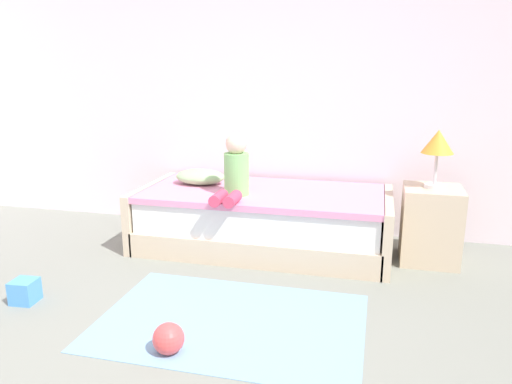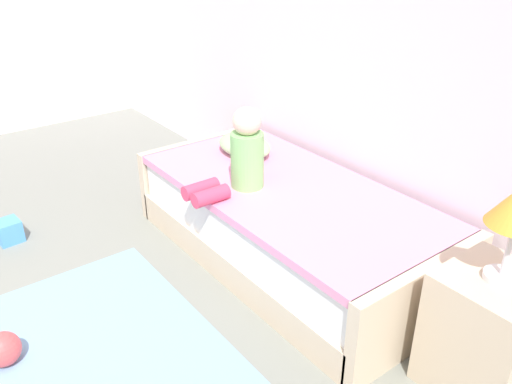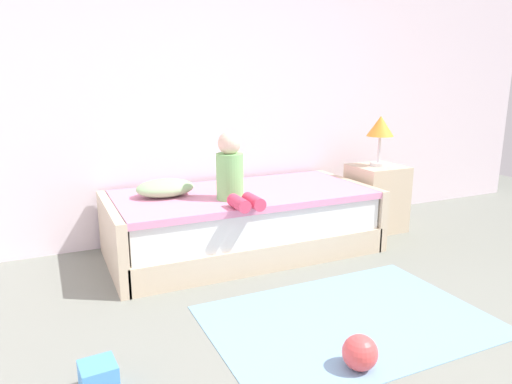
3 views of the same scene
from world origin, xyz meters
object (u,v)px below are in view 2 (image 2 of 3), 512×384
object	(u,v)px
bed	(288,224)
pillow	(244,145)
nightstand	(487,334)
toy_ball	(3,349)
child_figure	(241,157)
toy_block	(9,231)

from	to	relation	value
bed	pillow	distance (m)	0.68
nightstand	pillow	bearing A→B (deg)	177.71
nightstand	pillow	xyz separation A→B (m)	(-1.95, 0.08, 0.26)
nightstand	pillow	world-z (taller)	pillow
pillow	toy_ball	world-z (taller)	pillow
bed	pillow	bearing A→B (deg)	170.47
child_figure	toy_ball	size ratio (longest dim) A/B	2.94
pillow	toy_block	distance (m)	1.70
nightstand	toy_ball	distance (m)	2.28
bed	nightstand	world-z (taller)	nightstand
bed	toy_ball	distance (m)	1.72
bed	pillow	world-z (taller)	pillow
pillow	toy_ball	size ratio (longest dim) A/B	2.54
bed	nightstand	xyz separation A→B (m)	(1.35, 0.02, 0.05)
toy_block	nightstand	bearing A→B (deg)	28.00
bed	toy_ball	world-z (taller)	bed
toy_block	toy_ball	bearing A→B (deg)	-15.67
child_figure	pillow	bearing A→B (deg)	141.72
nightstand	child_figure	world-z (taller)	child_figure
nightstand	toy_ball	bearing A→B (deg)	-130.45
toy_block	child_figure	bearing A→B (deg)	46.11
nightstand	pillow	distance (m)	1.96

